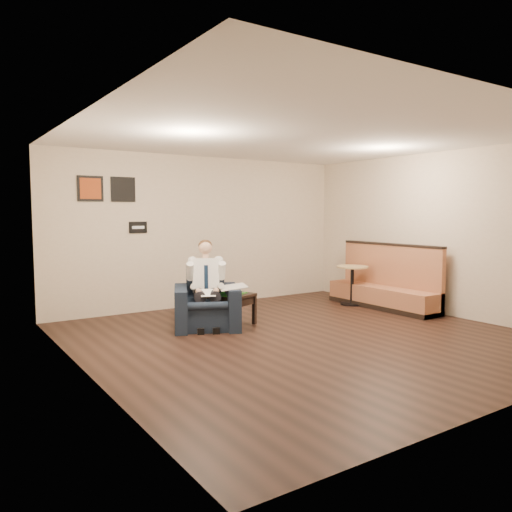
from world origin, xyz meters
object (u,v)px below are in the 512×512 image
armchair (207,297)px  seated_man (207,287)px  green_folder (230,294)px  smartphone (224,292)px  cafe_table (352,285)px  banquette (383,276)px  side_table (230,309)px  coffee_mug (231,288)px

armchair → seated_man: (-0.05, -0.11, 0.17)m
green_folder → smartphone: size_ratio=3.21×
green_folder → cafe_table: size_ratio=0.67×
banquette → armchair: bearing=173.5°
green_folder → smartphone: bearing=87.0°
seated_man → side_table: 0.59m
seated_man → green_folder: seated_man is taller
cafe_table → seated_man: bearing=-175.5°
green_folder → seated_man: bearing=-176.5°
armchair → banquette: bearing=18.4°
green_folder → cafe_table: 2.86m
coffee_mug → cafe_table: bearing=0.1°
armchair → green_folder: size_ratio=1.95×
green_folder → smartphone: (0.01, 0.22, -0.00)m
green_folder → cafe_table: cafe_table is taller
smartphone → banquette: banquette is taller
coffee_mug → cafe_table: cafe_table is taller
armchair → coffee_mug: armchair is taller
banquette → seated_man: bearing=175.4°
smartphone → cafe_table: (2.84, 0.02, -0.13)m
green_folder → banquette: banquette is taller
smartphone → cafe_table: size_ratio=0.21×
banquette → coffee_mug: bearing=169.6°
armchair → cafe_table: 3.22m
green_folder → coffee_mug: bearing=54.6°
coffee_mug → green_folder: bearing=-125.4°
seated_man → smartphone: bearing=54.3°
green_folder → banquette: size_ratio=0.22×
side_table → coffee_mug: size_ratio=5.79×
side_table → green_folder: 0.26m
smartphone → green_folder: bearing=-104.0°
green_folder → cafe_table: (2.85, 0.23, -0.13)m
armchair → green_folder: bearing=11.9°
seated_man → banquette: size_ratio=0.56×
seated_man → coffee_mug: seated_man is taller
cafe_table → green_folder: bearing=-175.4°
armchair → seated_man: size_ratio=0.75×
coffee_mug → smartphone: bearing=-176.2°
banquette → cafe_table: size_ratio=3.08×
coffee_mug → smartphone: size_ratio=0.68×
coffee_mug → side_table: bearing=-125.4°
seated_man → banquette: (3.51, -0.28, -0.05)m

